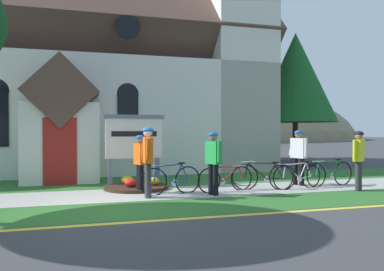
% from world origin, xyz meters
% --- Properties ---
extents(ground, '(140.00, 140.00, 0.00)m').
position_xyz_m(ground, '(0.00, 4.00, 0.00)').
color(ground, '#3D3D3F').
extents(sidewalk_slab, '(32.00, 2.04, 0.01)m').
position_xyz_m(sidewalk_slab, '(1.05, 1.63, 0.01)').
color(sidewalk_slab, '#A8A59E').
rests_on(sidewalk_slab, ground).
extents(grass_verge, '(32.00, 1.84, 0.01)m').
position_xyz_m(grass_verge, '(1.05, -0.31, 0.00)').
color(grass_verge, '#2D6628').
rests_on(grass_verge, ground).
extents(church_lawn, '(24.00, 2.88, 0.01)m').
position_xyz_m(church_lawn, '(1.05, 4.09, 0.00)').
color(church_lawn, '#2D6628').
rests_on(church_lawn, ground).
extents(curb_paint_stripe, '(28.00, 0.16, 0.01)m').
position_xyz_m(curb_paint_stripe, '(1.05, -1.38, 0.00)').
color(curb_paint_stripe, yellow).
rests_on(curb_paint_stripe, ground).
extents(church_building, '(13.02, 10.28, 11.67)m').
position_xyz_m(church_building, '(1.40, 9.49, 4.22)').
color(church_building, silver).
rests_on(church_building, ground).
extents(church_sign, '(1.85, 0.23, 2.18)m').
position_xyz_m(church_sign, '(0.98, 3.03, 1.42)').
color(church_sign, slate).
rests_on(church_sign, ground).
extents(flower_bed, '(1.87, 1.87, 0.34)m').
position_xyz_m(flower_bed, '(0.99, 2.55, 0.09)').
color(flower_bed, '#382319').
rests_on(flower_bed, ground).
extents(bicycle_red, '(1.69, 0.23, 0.82)m').
position_xyz_m(bicycle_red, '(5.56, 1.37, 0.37)').
color(bicycle_red, black).
rests_on(bicycle_red, ground).
extents(bicycle_silver, '(1.71, 0.37, 0.87)m').
position_xyz_m(bicycle_silver, '(1.76, 1.37, 0.39)').
color(bicycle_silver, black).
rests_on(bicycle_silver, ground).
extents(bicycle_black, '(1.81, 0.32, 0.84)m').
position_xyz_m(bicycle_black, '(6.78, 1.53, 0.39)').
color(bicycle_black, black).
rests_on(bicycle_black, ground).
extents(bicycle_white, '(1.72, 0.31, 0.76)m').
position_xyz_m(bicycle_white, '(3.32, 1.43, 0.36)').
color(bicycle_white, black).
rests_on(bicycle_white, ground).
extents(bicycle_blue, '(1.71, 0.64, 0.83)m').
position_xyz_m(bicycle_blue, '(4.47, 1.38, 0.39)').
color(bicycle_blue, black).
rests_on(bicycle_blue, ground).
extents(cyclist_in_white_jersey, '(0.35, 0.65, 1.66)m').
position_xyz_m(cyclist_in_white_jersey, '(2.80, 0.94, 0.97)').
color(cyclist_in_white_jersey, black).
rests_on(cyclist_in_white_jersey, ground).
extents(cyclist_in_orange_jersey, '(0.32, 0.72, 1.58)m').
position_xyz_m(cyclist_in_orange_jersey, '(0.99, 1.78, 0.91)').
color(cyclist_in_orange_jersey, black).
rests_on(cyclist_in_orange_jersey, ground).
extents(cyclist_in_yellow_jersey, '(0.29, 0.80, 1.79)m').
position_xyz_m(cyclist_in_yellow_jersey, '(1.08, 1.01, 1.07)').
color(cyclist_in_yellow_jersey, '#2D2D33').
rests_on(cyclist_in_yellow_jersey, ground).
extents(cyclist_in_red_jersey, '(0.37, 0.73, 1.71)m').
position_xyz_m(cyclist_in_red_jersey, '(5.91, 1.90, 1.01)').
color(cyclist_in_red_jersey, black).
rests_on(cyclist_in_red_jersey, ground).
extents(cyclist_in_green_jersey, '(0.59, 0.44, 1.69)m').
position_xyz_m(cyclist_in_green_jersey, '(6.98, 0.52, 0.99)').
color(cyclist_in_green_jersey, '#2D2D33').
rests_on(cyclist_in_green_jersey, ground).
extents(roadside_conifer, '(4.30, 4.30, 6.85)m').
position_xyz_m(roadside_conifer, '(10.18, 9.14, 4.49)').
color(roadside_conifer, '#3D2D1E').
rests_on(roadside_conifer, ground).
extents(distant_hill, '(88.03, 47.48, 23.68)m').
position_xyz_m(distant_hill, '(5.69, 57.21, 0.00)').
color(distant_hill, '#847A5B').
rests_on(distant_hill, ground).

